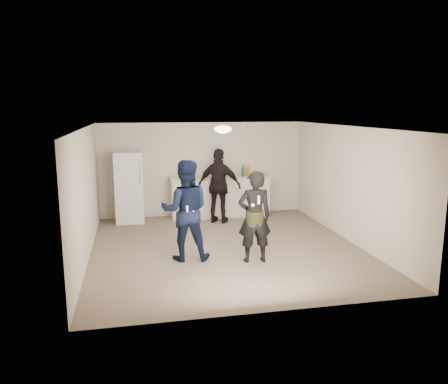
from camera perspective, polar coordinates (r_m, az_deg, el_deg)
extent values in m
plane|color=#6B5B4C|center=(9.22, 0.26, -7.27)|extent=(6.00, 6.00, 0.00)
plane|color=silver|center=(8.77, 0.27, 8.45)|extent=(6.00, 6.00, 0.00)
plane|color=beige|center=(11.82, -2.78, 3.00)|extent=(6.00, 0.00, 6.00)
plane|color=beige|center=(6.08, 6.21, -4.69)|extent=(6.00, 0.00, 6.00)
plane|color=beige|center=(8.77, -17.60, -0.30)|extent=(0.00, 6.00, 6.00)
plane|color=beige|center=(9.85, 16.11, 0.98)|extent=(0.00, 6.00, 6.00)
cube|color=silver|center=(11.70, -0.50, -0.67)|extent=(2.60, 0.56, 1.05)
cube|color=beige|center=(11.60, -0.50, 1.96)|extent=(2.68, 0.64, 0.04)
cube|color=white|center=(11.34, -12.30, 0.63)|extent=(0.70, 0.70, 1.80)
cylinder|color=silver|center=(10.91, -10.93, 2.41)|extent=(0.02, 0.02, 0.60)
ellipsoid|color=white|center=(9.06, -0.13, 8.22)|extent=(0.36, 0.36, 0.16)
cylinder|color=#B3B2B7|center=(11.47, -2.02, 2.39)|extent=(0.08, 0.08, 0.17)
imported|color=#101F43|center=(8.33, -5.07, -2.41)|extent=(1.03, 0.85, 1.93)
imported|color=black|center=(8.21, 4.01, -3.24)|extent=(0.66, 0.45, 1.75)
cylinder|color=#303618|center=(8.22, 4.01, -3.40)|extent=(0.34, 0.34, 0.28)
imported|color=black|center=(10.98, -0.62, 0.79)|extent=(1.19, 0.93, 1.89)
cube|color=white|center=(8.04, -4.84, -2.27)|extent=(0.04, 0.04, 0.15)
sphere|color=white|center=(8.10, -4.02, -2.67)|extent=(0.07, 0.07, 0.07)
cube|color=white|center=(7.89, 4.54, -1.02)|extent=(0.04, 0.04, 0.15)
sphere|color=white|center=(7.92, 3.77, -1.72)|extent=(0.07, 0.07, 0.07)
cylinder|color=#164F2C|center=(11.53, 2.45, 2.55)|extent=(0.07, 0.07, 0.22)
cylinder|color=brown|center=(11.36, -4.55, 2.47)|extent=(0.07, 0.07, 0.25)
cylinder|color=olive|center=(11.68, 3.15, 2.65)|extent=(0.08, 0.08, 0.22)
cylinder|color=#16502D|center=(11.75, 2.54, 2.77)|extent=(0.06, 0.06, 0.24)
cylinder|color=silver|center=(11.43, -0.94, 2.38)|extent=(0.07, 0.07, 0.17)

